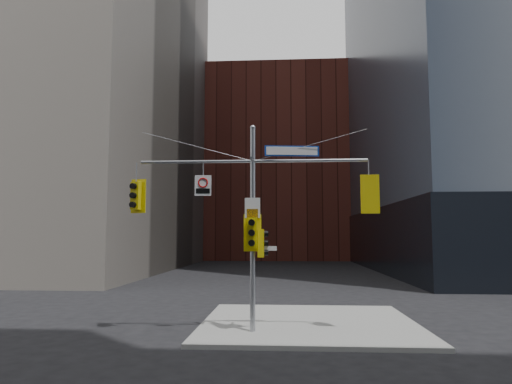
# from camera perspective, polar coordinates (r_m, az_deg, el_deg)

# --- Properties ---
(ground) EXTENTS (160.00, 160.00, 0.00)m
(ground) POSITION_cam_1_polar(r_m,az_deg,el_deg) (14.28, -1.02, -19.20)
(ground) COLOR black
(ground) RESTS_ON ground
(sidewalk_corner) EXTENTS (8.00, 8.00, 0.15)m
(sidewalk_corner) POSITION_cam_1_polar(r_m,az_deg,el_deg) (18.16, 6.60, -15.96)
(sidewalk_corner) COLOR gray
(sidewalk_corner) RESTS_ON ground
(brick_midrise) EXTENTS (26.00, 20.00, 28.00)m
(brick_midrise) POSITION_cam_1_polar(r_m,az_deg,el_deg) (72.62, 2.69, 2.91)
(brick_midrise) COLOR brown
(brick_midrise) RESTS_ON ground
(signal_assembly) EXTENTS (8.00, 0.80, 7.30)m
(signal_assembly) POSITION_cam_1_polar(r_m,az_deg,el_deg) (15.90, -0.42, -1.77)
(signal_assembly) COLOR #979AA0
(signal_assembly) RESTS_ON ground
(traffic_light_west_arm) EXTENTS (0.57, 0.53, 1.22)m
(traffic_light_west_arm) POSITION_cam_1_polar(r_m,az_deg,el_deg) (16.75, -14.78, -0.46)
(traffic_light_west_arm) COLOR #DAC30B
(traffic_light_west_arm) RESTS_ON ground
(traffic_light_east_arm) EXTENTS (0.64, 0.50, 1.33)m
(traffic_light_east_arm) POSITION_cam_1_polar(r_m,az_deg,el_deg) (16.15, 13.96, -0.30)
(traffic_light_east_arm) COLOR #DAC30B
(traffic_light_east_arm) RESTS_ON ground
(traffic_light_pole_side) EXTENTS (0.39, 0.33, 0.97)m
(traffic_light_pole_side) POSITION_cam_1_polar(r_m,az_deg,el_deg) (15.86, 0.74, -6.41)
(traffic_light_pole_side) COLOR #DAC30B
(traffic_light_pole_side) RESTS_ON ground
(traffic_light_pole_front) EXTENTS (0.61, 0.48, 1.28)m
(traffic_light_pole_front) POSITION_cam_1_polar(r_m,az_deg,el_deg) (15.60, -0.49, -5.11)
(traffic_light_pole_front) COLOR #DAC30B
(traffic_light_pole_front) RESTS_ON ground
(street_sign_blade) EXTENTS (1.91, 0.28, 0.37)m
(street_sign_blade) POSITION_cam_1_polar(r_m,az_deg,el_deg) (16.11, 4.51, 5.14)
(street_sign_blade) COLOR #11399E
(street_sign_blade) RESTS_ON ground
(regulatory_sign_arm) EXTENTS (0.58, 0.09, 0.73)m
(regulatory_sign_arm) POSITION_cam_1_polar(r_m,az_deg,el_deg) (16.16, -6.64, 0.90)
(regulatory_sign_arm) COLOR silver
(regulatory_sign_arm) RESTS_ON ground
(regulatory_sign_pole) EXTENTS (0.53, 0.06, 0.70)m
(regulatory_sign_pole) POSITION_cam_1_polar(r_m,az_deg,el_deg) (15.78, -0.45, -2.07)
(regulatory_sign_pole) COLOR silver
(regulatory_sign_pole) RESTS_ON ground
(street_blade_ew) EXTENTS (0.77, 0.09, 0.15)m
(street_blade_ew) POSITION_cam_1_polar(r_m,az_deg,el_deg) (15.85, 1.22, -7.06)
(street_blade_ew) COLOR silver
(street_blade_ew) RESTS_ON ground
(street_blade_ns) EXTENTS (0.05, 0.71, 0.14)m
(street_blade_ns) POSITION_cam_1_polar(r_m,az_deg,el_deg) (16.33, -0.31, -7.97)
(street_blade_ns) COLOR #145926
(street_blade_ns) RESTS_ON ground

